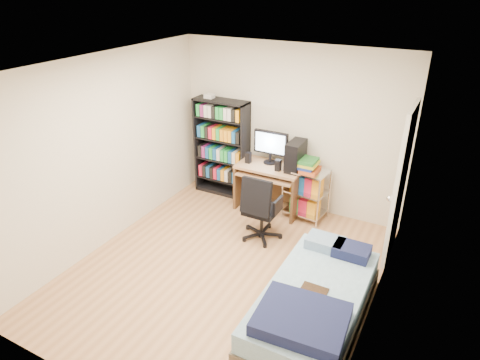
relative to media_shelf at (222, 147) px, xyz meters
The scene contains 7 objects.
room 2.18m from the media_shelf, 59.13° to the right, with size 3.58×4.08×2.58m.
media_shelf is the anchor object (origin of this frame).
computer_desk 1.05m from the media_shelf, ahead, with size 0.99×0.57×1.24m.
office_chair 1.61m from the media_shelf, 39.71° to the right, with size 0.58×0.58×0.97m.
wire_cart 1.54m from the media_shelf, ahead, with size 0.64×0.49×0.96m.
bed 3.25m from the media_shelf, 42.55° to the right, with size 0.96×1.92×0.55m.
door 2.87m from the media_shelf, ahead, with size 0.12×0.80×2.00m.
Camera 1 is at (2.19, -3.72, 3.33)m, focal length 32.00 mm.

